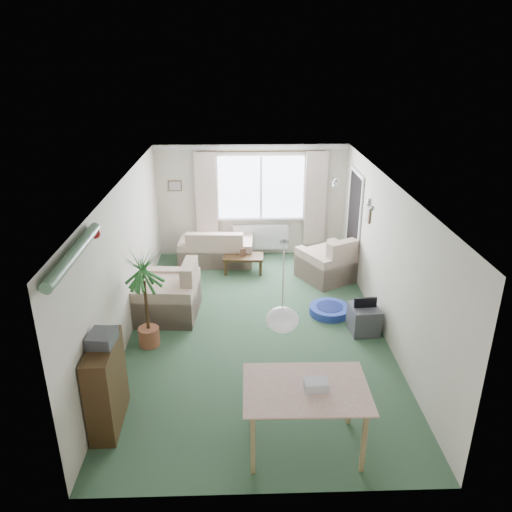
{
  "coord_description": "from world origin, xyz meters",
  "views": [
    {
      "loc": [
        -0.24,
        -7.0,
        4.18
      ],
      "look_at": [
        0.0,
        0.3,
        1.15
      ],
      "focal_mm": 35.0,
      "sensor_mm": 36.0,
      "label": 1
    }
  ],
  "objects_px": {
    "coffee_table": "(243,264)",
    "bookshelf": "(106,385)",
    "armchair_corner": "(329,257)",
    "pet_bed": "(329,310)",
    "sofa": "(216,246)",
    "tv_cube": "(364,319)",
    "armchair_left": "(166,289)",
    "dining_table": "(305,418)",
    "houseplant": "(146,299)"
  },
  "relations": [
    {
      "from": "coffee_table",
      "to": "bookshelf",
      "type": "xyz_separation_m",
      "value": [
        -1.65,
        -4.36,
        0.37
      ]
    },
    {
      "from": "armchair_corner",
      "to": "pet_bed",
      "type": "bearing_deg",
      "value": 52.51
    },
    {
      "from": "armchair_corner",
      "to": "sofa",
      "type": "bearing_deg",
      "value": -49.91
    },
    {
      "from": "bookshelf",
      "to": "tv_cube",
      "type": "relative_size",
      "value": 2.28
    },
    {
      "from": "armchair_corner",
      "to": "pet_bed",
      "type": "xyz_separation_m",
      "value": [
        -0.21,
        -1.44,
        -0.38
      ]
    },
    {
      "from": "bookshelf",
      "to": "pet_bed",
      "type": "bearing_deg",
      "value": 38.47
    },
    {
      "from": "sofa",
      "to": "armchair_left",
      "type": "bearing_deg",
      "value": 74.2
    },
    {
      "from": "dining_table",
      "to": "pet_bed",
      "type": "distance_m",
      "value": 3.18
    },
    {
      "from": "tv_cube",
      "to": "dining_table",
      "type": "bearing_deg",
      "value": -121.52
    },
    {
      "from": "coffee_table",
      "to": "bookshelf",
      "type": "relative_size",
      "value": 0.73
    },
    {
      "from": "coffee_table",
      "to": "houseplant",
      "type": "relative_size",
      "value": 0.51
    },
    {
      "from": "sofa",
      "to": "bookshelf",
      "type": "relative_size",
      "value": 1.39
    },
    {
      "from": "sofa",
      "to": "dining_table",
      "type": "height_order",
      "value": "dining_table"
    },
    {
      "from": "bookshelf",
      "to": "tv_cube",
      "type": "height_order",
      "value": "bookshelf"
    },
    {
      "from": "sofa",
      "to": "dining_table",
      "type": "bearing_deg",
      "value": 105.36
    },
    {
      "from": "sofa",
      "to": "coffee_table",
      "type": "height_order",
      "value": "sofa"
    },
    {
      "from": "armchair_corner",
      "to": "tv_cube",
      "type": "relative_size",
      "value": 2.08
    },
    {
      "from": "armchair_left",
      "to": "tv_cube",
      "type": "relative_size",
      "value": 2.25
    },
    {
      "from": "tv_cube",
      "to": "pet_bed",
      "type": "height_order",
      "value": "tv_cube"
    },
    {
      "from": "armchair_corner",
      "to": "coffee_table",
      "type": "height_order",
      "value": "armchair_corner"
    },
    {
      "from": "armchair_corner",
      "to": "houseplant",
      "type": "bearing_deg",
      "value": 7.54
    },
    {
      "from": "sofa",
      "to": "armchair_left",
      "type": "distance_m",
      "value": 2.34
    },
    {
      "from": "bookshelf",
      "to": "pet_bed",
      "type": "xyz_separation_m",
      "value": [
        3.1,
        2.58,
        -0.48
      ]
    },
    {
      "from": "armchair_corner",
      "to": "bookshelf",
      "type": "xyz_separation_m",
      "value": [
        -3.32,
        -4.03,
        0.1
      ]
    },
    {
      "from": "armchair_left",
      "to": "coffee_table",
      "type": "height_order",
      "value": "armchair_left"
    },
    {
      "from": "armchair_left",
      "to": "tv_cube",
      "type": "xyz_separation_m",
      "value": [
        3.2,
        -0.66,
        -0.26
      ]
    },
    {
      "from": "houseplant",
      "to": "pet_bed",
      "type": "xyz_separation_m",
      "value": [
        2.91,
        0.88,
        -0.72
      ]
    },
    {
      "from": "sofa",
      "to": "pet_bed",
      "type": "bearing_deg",
      "value": 134.03
    },
    {
      "from": "sofa",
      "to": "armchair_corner",
      "type": "height_order",
      "value": "armchair_corner"
    },
    {
      "from": "armchair_corner",
      "to": "houseplant",
      "type": "height_order",
      "value": "houseplant"
    },
    {
      "from": "bookshelf",
      "to": "houseplant",
      "type": "height_order",
      "value": "houseplant"
    },
    {
      "from": "tv_cube",
      "to": "pet_bed",
      "type": "relative_size",
      "value": 0.7
    },
    {
      "from": "coffee_table",
      "to": "armchair_corner",
      "type": "bearing_deg",
      "value": -11.34
    },
    {
      "from": "coffee_table",
      "to": "armchair_left",
      "type": "bearing_deg",
      "value": -127.55
    },
    {
      "from": "armchair_left",
      "to": "dining_table",
      "type": "xyz_separation_m",
      "value": [
        1.95,
        -3.13,
        -0.09
      ]
    },
    {
      "from": "houseplant",
      "to": "dining_table",
      "type": "relative_size",
      "value": 1.25
    },
    {
      "from": "coffee_table",
      "to": "pet_bed",
      "type": "bearing_deg",
      "value": -50.73
    },
    {
      "from": "armchair_corner",
      "to": "bookshelf",
      "type": "bearing_deg",
      "value": 21.51
    },
    {
      "from": "houseplant",
      "to": "coffee_table",
      "type": "bearing_deg",
      "value": 61.18
    },
    {
      "from": "bookshelf",
      "to": "dining_table",
      "type": "height_order",
      "value": "bookshelf"
    },
    {
      "from": "sofa",
      "to": "tv_cube",
      "type": "relative_size",
      "value": 3.18
    },
    {
      "from": "coffee_table",
      "to": "bookshelf",
      "type": "distance_m",
      "value": 4.68
    },
    {
      "from": "armchair_corner",
      "to": "bookshelf",
      "type": "relative_size",
      "value": 0.91
    },
    {
      "from": "armchair_corner",
      "to": "armchair_left",
      "type": "height_order",
      "value": "armchair_left"
    },
    {
      "from": "pet_bed",
      "to": "sofa",
      "type": "bearing_deg",
      "value": 131.35
    },
    {
      "from": "sofa",
      "to": "coffee_table",
      "type": "bearing_deg",
      "value": 140.23
    },
    {
      "from": "armchair_left",
      "to": "dining_table",
      "type": "distance_m",
      "value": 3.69
    },
    {
      "from": "armchair_corner",
      "to": "coffee_table",
      "type": "relative_size",
      "value": 1.25
    },
    {
      "from": "sofa",
      "to": "bookshelf",
      "type": "height_order",
      "value": "bookshelf"
    },
    {
      "from": "armchair_corner",
      "to": "coffee_table",
      "type": "distance_m",
      "value": 1.72
    }
  ]
}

